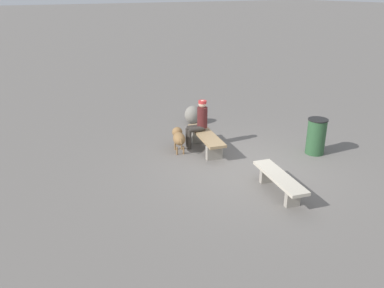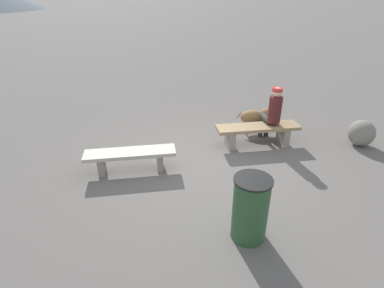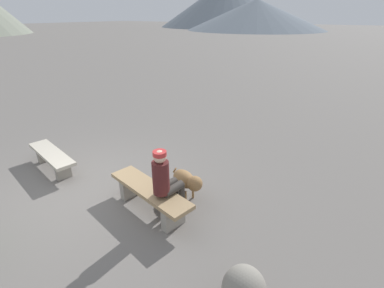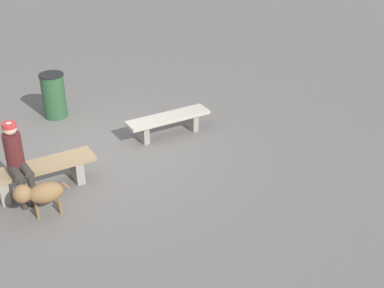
{
  "view_description": "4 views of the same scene",
  "coord_description": "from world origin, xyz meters",
  "px_view_note": "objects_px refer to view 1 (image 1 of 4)",
  "views": [
    {
      "loc": [
        -6.99,
        5.64,
        4.18
      ],
      "look_at": [
        0.22,
        1.46,
        0.85
      ],
      "focal_mm": 36.74,
      "sensor_mm": 36.0,
      "label": 1
    },
    {
      "loc": [
        -2.13,
        -4.91,
        3.18
      ],
      "look_at": [
        -0.24,
        -0.04,
        0.49
      ],
      "focal_mm": 28.33,
      "sensor_mm": 36.0,
      "label": 2
    },
    {
      "loc": [
        4.36,
        -2.83,
        3.29
      ],
      "look_at": [
        1.45,
        1.7,
        0.78
      ],
      "focal_mm": 26.26,
      "sensor_mm": 36.0,
      "label": 3
    },
    {
      "loc": [
        4.59,
        7.37,
        4.78
      ],
      "look_at": [
        -0.5,
        1.88,
        0.78
      ],
      "focal_mm": 48.3,
      "sensor_mm": 36.0,
      "label": 4
    }
  ],
  "objects_px": {
    "bench_left": "(279,180)",
    "trash_bin": "(316,136)",
    "boulder": "(193,115)",
    "dog": "(179,137)",
    "seated_person": "(199,121)",
    "bench_right": "(206,139)"
  },
  "relations": [
    {
      "from": "bench_right",
      "to": "dog",
      "type": "xyz_separation_m",
      "value": [
        0.35,
        0.67,
        0.06
      ]
    },
    {
      "from": "bench_right",
      "to": "dog",
      "type": "height_order",
      "value": "dog"
    },
    {
      "from": "dog",
      "to": "boulder",
      "type": "relative_size",
      "value": 1.38
    },
    {
      "from": "dog",
      "to": "trash_bin",
      "type": "distance_m",
      "value": 3.68
    },
    {
      "from": "bench_left",
      "to": "trash_bin",
      "type": "height_order",
      "value": "trash_bin"
    },
    {
      "from": "bench_right",
      "to": "dog",
      "type": "bearing_deg",
      "value": 74.57
    },
    {
      "from": "dog",
      "to": "trash_bin",
      "type": "bearing_deg",
      "value": -103.4
    },
    {
      "from": "trash_bin",
      "to": "seated_person",
      "type": "bearing_deg",
      "value": 50.67
    },
    {
      "from": "seated_person",
      "to": "bench_left",
      "type": "bearing_deg",
      "value": -170.15
    },
    {
      "from": "bench_left",
      "to": "trash_bin",
      "type": "bearing_deg",
      "value": -50.36
    },
    {
      "from": "bench_left",
      "to": "seated_person",
      "type": "xyz_separation_m",
      "value": [
        3.21,
        0.09,
        0.44
      ]
    },
    {
      "from": "bench_left",
      "to": "seated_person",
      "type": "distance_m",
      "value": 3.25
    },
    {
      "from": "seated_person",
      "to": "trash_bin",
      "type": "height_order",
      "value": "seated_person"
    },
    {
      "from": "dog",
      "to": "boulder",
      "type": "distance_m",
      "value": 2.37
    },
    {
      "from": "trash_bin",
      "to": "boulder",
      "type": "height_order",
      "value": "trash_bin"
    },
    {
      "from": "seated_person",
      "to": "boulder",
      "type": "distance_m",
      "value": 2.08
    },
    {
      "from": "boulder",
      "to": "dog",
      "type": "bearing_deg",
      "value": 140.3
    },
    {
      "from": "seated_person",
      "to": "boulder",
      "type": "xyz_separation_m",
      "value": [
        1.83,
        -0.88,
        -0.46
      ]
    },
    {
      "from": "bench_left",
      "to": "dog",
      "type": "distance_m",
      "value": 3.3
    },
    {
      "from": "bench_left",
      "to": "dog",
      "type": "relative_size",
      "value": 2.16
    },
    {
      "from": "dog",
      "to": "seated_person",
      "type": "bearing_deg",
      "value": -70.59
    },
    {
      "from": "bench_left",
      "to": "trash_bin",
      "type": "distance_m",
      "value": 2.65
    }
  ]
}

